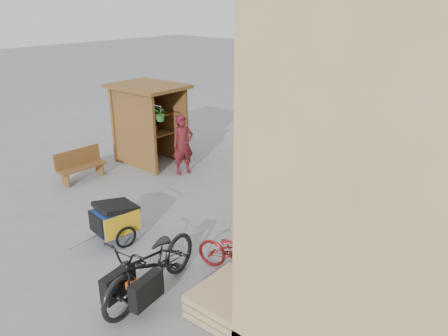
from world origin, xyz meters
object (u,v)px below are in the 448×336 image
Objects in this scene: bike_5 at (328,189)px; bike_6 at (350,175)px; pallet_stack at (231,300)px; bench at (81,164)px; bike_7 at (348,173)px; shopping_carts at (403,149)px; cargo_bike at (151,265)px; bike_1 at (263,231)px; kiosk at (146,113)px; person_kiosk at (183,145)px; bike_2 at (295,212)px; child_trailer at (115,218)px; bike_3 at (305,202)px; bike_0 at (239,252)px; bike_4 at (310,191)px.

bike_5 is 1.11m from bike_6.
pallet_stack is 6.89m from bench.
pallet_stack is at bearing -179.57° from bike_6.
shopping_carts is at bearing -13.04° from bike_7.
cargo_bike is 1.42× the size of bike_1.
person_kiosk is (1.50, -0.01, -0.69)m from kiosk.
kiosk is 1.43× the size of bike_2.
kiosk is 6.17m from bike_1.
bike_5 is (4.22, 0.63, -0.39)m from person_kiosk.
bike_6 is at bearing -20.32° from bike_5.
bike_2 is 0.95× the size of bike_6.
kiosk is 1.64× the size of child_trailer.
bike_3 reaches higher than bike_1.
pallet_stack is at bearing -171.41° from bike_7.
bike_7 is (-0.10, 4.83, 0.03)m from bike_0.
bike_0 is (-0.54, 0.93, 0.22)m from pallet_stack.
pallet_stack is at bearing -90.00° from shopping_carts.
bike_5 is at bearing -59.44° from person_kiosk.
pallet_stack is at bearing -10.93° from bench.
bike_1 is at bearing 162.12° from bike_5.
person_kiosk is at bearing 41.38° from bike_0.
pallet_stack is 0.77× the size of bike_5.
bike_4 is at bearing 2.82° from kiosk.
pallet_stack is 0.72× the size of bike_1.
bench is 0.91× the size of child_trailer.
shopping_carts is 2.56m from bike_6.
bike_1 is 1.07× the size of bike_5.
bike_6 is (-0.51, 5.59, 0.27)m from pallet_stack.
bike_6 is at bearing 74.68° from cargo_bike.
bike_4 is at bearing -102.27° from shopping_carts.
bike_3 reaches higher than bike_2.
bike_2 is (2.70, 2.68, -0.03)m from child_trailer.
bike_5 is (0.01, 2.73, -0.03)m from bike_1.
cargo_bike is 1.35× the size of bike_2.
pallet_stack is 0.69× the size of bike_2.
bike_1 is at bearing -176.85° from bike_7.
shopping_carts is at bearing -15.31° from bike_4.
bike_0 is (4.23, -2.93, -0.43)m from person_kiosk.
pallet_stack is at bearing -162.35° from bike_1.
bike_5 is at bearing -174.26° from bike_7.
person_kiosk is 5.17m from bike_0.
bike_1 reaches higher than bike_6.
bike_4 is at bearing 6.31° from bike_1.
bike_2 is at bearing 100.81° from pallet_stack.
person_kiosk is at bearing -0.57° from kiosk.
bike_4 is (-0.30, 1.20, -0.02)m from bike_2.
bike_4 is (5.81, 2.42, -0.01)m from bench.
bike_3 is 2.39m from bike_7.
shopping_carts is 0.72× the size of cargo_bike.
bike_6 reaches higher than bike_0.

